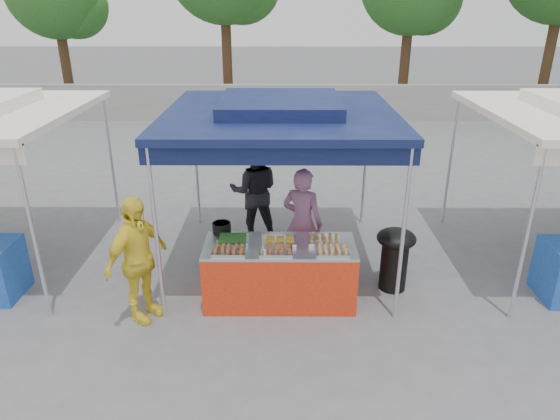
{
  "coord_description": "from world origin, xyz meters",
  "views": [
    {
      "loc": [
        0.04,
        -5.95,
        3.83
      ],
      "look_at": [
        0.0,
        0.6,
        1.05
      ],
      "focal_mm": 32.0,
      "sensor_mm": 36.0,
      "label": 1
    }
  ],
  "objects_px": {
    "vendor_table": "(280,273)",
    "vendor_woman": "(302,223)",
    "cooking_pot": "(222,228)",
    "wok_burner": "(395,254)",
    "customer_person": "(137,260)",
    "helper_man": "(254,191)"
  },
  "relations": [
    {
      "from": "vendor_table",
      "to": "vendor_woman",
      "type": "relative_size",
      "value": 1.2
    },
    {
      "from": "cooking_pot",
      "to": "helper_man",
      "type": "distance_m",
      "value": 1.62
    },
    {
      "from": "cooking_pot",
      "to": "wok_burner",
      "type": "xyz_separation_m",
      "value": [
        2.41,
        -0.04,
        -0.38
      ]
    },
    {
      "from": "vendor_table",
      "to": "cooking_pot",
      "type": "xyz_separation_m",
      "value": [
        -0.8,
        0.36,
        0.5
      ]
    },
    {
      "from": "cooking_pot",
      "to": "helper_man",
      "type": "height_order",
      "value": "helper_man"
    },
    {
      "from": "wok_burner",
      "to": "helper_man",
      "type": "bearing_deg",
      "value": 136.41
    },
    {
      "from": "wok_burner",
      "to": "customer_person",
      "type": "xyz_separation_m",
      "value": [
        -3.38,
        -0.73,
        0.29
      ]
    },
    {
      "from": "vendor_table",
      "to": "vendor_woman",
      "type": "distance_m",
      "value": 0.9
    },
    {
      "from": "vendor_woman",
      "to": "vendor_table",
      "type": "bearing_deg",
      "value": 89.2
    },
    {
      "from": "vendor_woman",
      "to": "customer_person",
      "type": "height_order",
      "value": "customer_person"
    },
    {
      "from": "vendor_woman",
      "to": "customer_person",
      "type": "distance_m",
      "value": 2.38
    },
    {
      "from": "vendor_table",
      "to": "wok_burner",
      "type": "height_order",
      "value": "wok_burner"
    },
    {
      "from": "helper_man",
      "to": "cooking_pot",
      "type": "bearing_deg",
      "value": 74.98
    },
    {
      "from": "wok_burner",
      "to": "helper_man",
      "type": "distance_m",
      "value": 2.62
    },
    {
      "from": "wok_burner",
      "to": "vendor_woman",
      "type": "height_order",
      "value": "vendor_woman"
    },
    {
      "from": "cooking_pot",
      "to": "wok_burner",
      "type": "distance_m",
      "value": 2.44
    },
    {
      "from": "vendor_table",
      "to": "customer_person",
      "type": "xyz_separation_m",
      "value": [
        -1.77,
        -0.41,
        0.41
      ]
    },
    {
      "from": "vendor_woman",
      "to": "helper_man",
      "type": "xyz_separation_m",
      "value": [
        -0.76,
        1.21,
        0.03
      ]
    },
    {
      "from": "cooking_pot",
      "to": "customer_person",
      "type": "xyz_separation_m",
      "value": [
        -0.97,
        -0.77,
        -0.09
      ]
    },
    {
      "from": "cooking_pot",
      "to": "helper_man",
      "type": "relative_size",
      "value": 0.15
    },
    {
      "from": "wok_burner",
      "to": "customer_person",
      "type": "relative_size",
      "value": 0.55
    },
    {
      "from": "cooking_pot",
      "to": "vendor_woman",
      "type": "relative_size",
      "value": 0.15
    }
  ]
}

